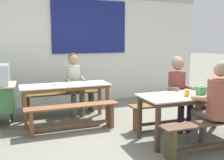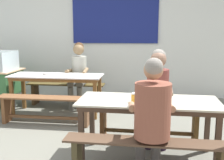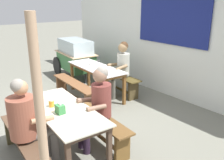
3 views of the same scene
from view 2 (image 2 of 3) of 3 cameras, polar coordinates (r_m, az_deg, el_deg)
name	(u,v)px [view 2 (image 2 of 3)]	position (r m, az deg, el deg)	size (l,w,h in m)	color
ground_plane	(81,139)	(4.11, -6.42, -12.05)	(40.00, 40.00, 0.00)	slate
backdrop_wall	(102,33)	(6.43, -2.04, 9.72)	(7.04, 0.23, 2.82)	silver
dining_table_far	(56,79)	(5.20, -11.41, 0.15)	(1.73, 0.69, 0.73)	silver
dining_table_near	(148,106)	(3.36, 7.48, -5.39)	(1.71, 0.80, 0.73)	beige
bench_far_back	(66,90)	(5.81, -9.44, -2.13)	(1.61, 0.40, 0.46)	#4F411D
bench_far_front	(46,106)	(4.75, -13.52, -5.19)	(1.65, 0.37, 0.46)	brown
bench_near_back	(148,118)	(4.02, 7.49, -7.86)	(1.57, 0.39, 0.46)	brown
bench_near_front	(146,156)	(2.94, 7.12, -15.29)	(1.71, 0.35, 0.46)	brown
person_near_front	(152,113)	(2.84, 8.21, -6.70)	(0.48, 0.61, 1.30)	#66605B
person_center_facing	(78,70)	(5.58, -6.96, 1.96)	(0.42, 0.56, 1.31)	#656358
person_right_near_table	(157,90)	(3.84, 9.35, -2.05)	(0.44, 0.53, 1.30)	#2A1C2E
tissue_box	(159,97)	(3.23, 9.62, -3.49)	(0.13, 0.10, 0.15)	#3C8B49
condiment_jar	(134,98)	(3.23, 4.65, -3.62)	(0.08, 0.08, 0.11)	orange
soup_bowl	(46,74)	(5.25, -13.36, 1.26)	(0.14, 0.14, 0.04)	silver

